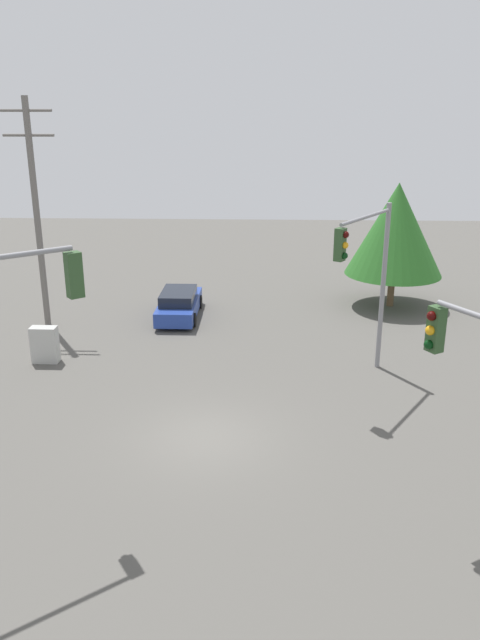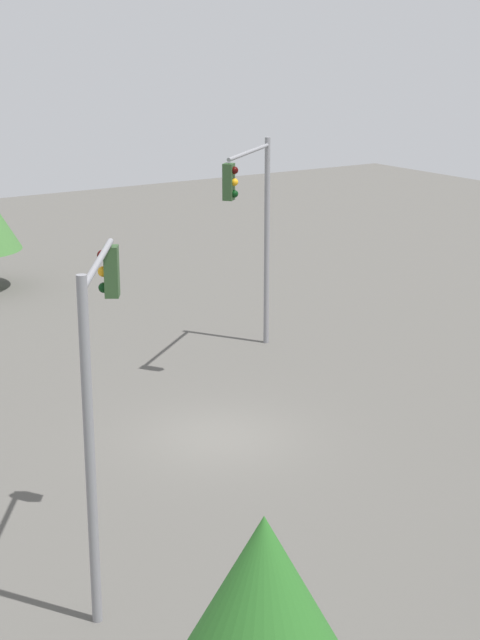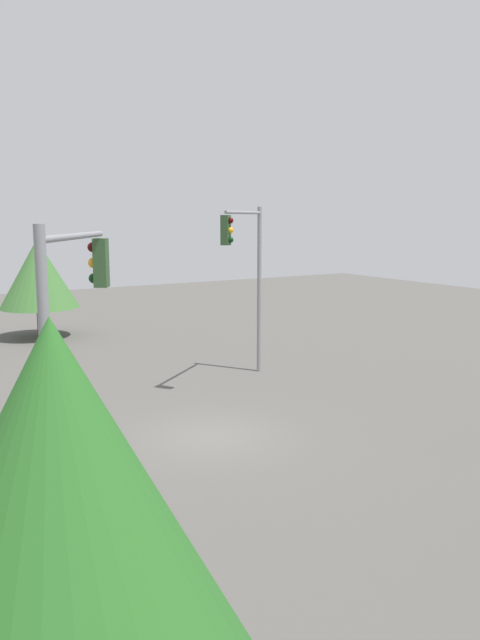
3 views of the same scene
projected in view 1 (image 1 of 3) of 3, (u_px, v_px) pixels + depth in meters
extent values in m
plane|color=#54514C|center=(206.00, 437.00, 19.20)|extent=(80.00, 80.00, 0.00)
cube|color=#233D93|center=(179.00, 306.00, 30.19)|extent=(1.76, 4.65, 0.68)
cube|color=black|center=(178.00, 296.00, 29.78)|extent=(1.55, 2.56, 0.52)
cylinder|color=black|center=(167.00, 301.00, 31.64)|extent=(0.22, 0.66, 0.66)
cylinder|color=black|center=(200.00, 302.00, 31.58)|extent=(0.22, 0.66, 0.66)
cylinder|color=black|center=(157.00, 319.00, 28.92)|extent=(0.22, 0.66, 0.66)
cylinder|color=black|center=(193.00, 320.00, 28.85)|extent=(0.22, 0.66, 0.66)
cube|color=#2D4C28|center=(74.00, 275.00, 14.08)|extent=(0.44, 0.43, 1.05)
sphere|color=#360503|center=(70.00, 259.00, 14.10)|extent=(0.22, 0.22, 0.22)
sphere|color=orange|center=(71.00, 273.00, 14.21)|extent=(0.22, 0.22, 0.22)
sphere|color=black|center=(72.00, 288.00, 14.32)|extent=(0.22, 0.22, 0.22)
cylinder|color=gray|center=(383.00, 288.00, 23.46)|extent=(0.18, 0.18, 6.40)
cylinder|color=gray|center=(367.00, 217.00, 21.02)|extent=(2.19, 3.29, 0.12)
cube|color=#2D4C28|center=(340.00, 245.00, 19.74)|extent=(0.42, 0.44, 1.05)
sphere|color=#360503|center=(346.00, 235.00, 19.54)|extent=(0.22, 0.22, 0.22)
sphere|color=orange|center=(345.00, 245.00, 19.64)|extent=(0.22, 0.22, 0.22)
sphere|color=black|center=(344.00, 256.00, 19.75)|extent=(0.22, 0.22, 0.22)
cube|color=#2D4C28|center=(436.00, 329.00, 13.85)|extent=(0.42, 0.44, 1.05)
sphere|color=#360503|center=(432.00, 316.00, 13.66)|extent=(0.22, 0.22, 0.22)
sphere|color=orange|center=(430.00, 330.00, 13.77)|extent=(0.22, 0.22, 0.22)
sphere|color=black|center=(429.00, 345.00, 13.88)|extent=(0.22, 0.22, 0.22)
cylinder|color=slate|center=(37.00, 217.00, 27.59)|extent=(0.28, 0.28, 10.14)
cylinder|color=slate|center=(26.00, 110.00, 26.15)|extent=(2.20, 0.12, 0.12)
cylinder|color=slate|center=(28.00, 135.00, 26.48)|extent=(2.20, 0.12, 0.12)
cube|color=#B2B2AD|center=(45.00, 345.00, 24.70)|extent=(1.03, 0.52, 1.47)
cylinder|color=brown|center=(391.00, 290.00, 31.81)|extent=(0.35, 0.35, 1.68)
cone|color=#286623|center=(396.00, 229.00, 30.81)|extent=(4.82, 4.82, 4.56)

